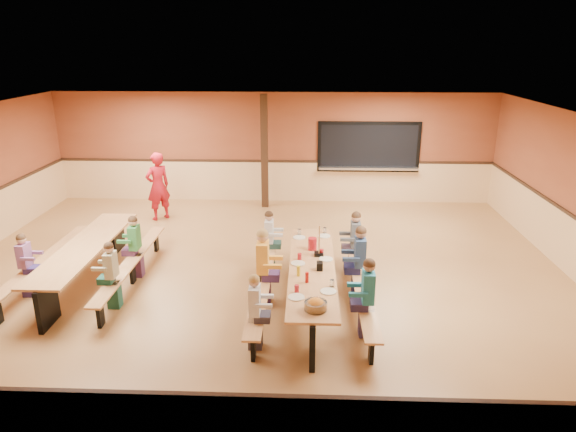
{
  "coord_description": "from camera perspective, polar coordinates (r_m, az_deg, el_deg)",
  "views": [
    {
      "loc": [
        0.95,
        -8.91,
        4.24
      ],
      "look_at": [
        0.59,
        0.21,
        1.15
      ],
      "focal_mm": 32.0,
      "sensor_mm": 36.0,
      "label": 1
    }
  ],
  "objects": [
    {
      "name": "ground",
      "position": [
        9.92,
        -3.46,
        -6.65
      ],
      "size": [
        12.0,
        12.0,
        0.0
      ],
      "primitive_type": "plane",
      "color": "olive",
      "rests_on": "ground"
    },
    {
      "name": "room_envelope",
      "position": [
        9.64,
        -3.54,
        -2.94
      ],
      "size": [
        12.04,
        10.04,
        3.02
      ],
      "color": "brown",
      "rests_on": "ground"
    },
    {
      "name": "kitchen_pass_through",
      "position": [
        14.24,
        8.95,
        7.34
      ],
      "size": [
        2.78,
        0.28,
        1.38
      ],
      "color": "black",
      "rests_on": "ground"
    },
    {
      "name": "structural_post",
      "position": [
        13.64,
        -2.63,
        7.1
      ],
      "size": [
        0.18,
        0.18,
        3.0
      ],
      "primitive_type": "cube",
      "color": "black",
      "rests_on": "ground"
    },
    {
      "name": "cafeteria_table_main",
      "position": [
        8.6,
        2.67,
        -6.92
      ],
      "size": [
        1.91,
        3.7,
        0.74
      ],
      "color": "#C1824C",
      "rests_on": "ground"
    },
    {
      "name": "cafeteria_table_second",
      "position": [
        10.16,
        -21.48,
        -4.12
      ],
      "size": [
        1.91,
        3.7,
        0.74
      ],
      "color": "#C1824C",
      "rests_on": "ground"
    },
    {
      "name": "seated_child_white_left",
      "position": [
        7.5,
        -3.7,
        -10.63
      ],
      "size": [
        0.34,
        0.28,
        1.15
      ],
      "primitive_type": null,
      "color": "silver",
      "rests_on": "ground"
    },
    {
      "name": "seated_adult_yellow",
      "position": [
        8.67,
        -2.8,
        -5.71
      ],
      "size": [
        0.42,
        0.35,
        1.32
      ],
      "primitive_type": null,
      "color": "#FFB33A",
      "rests_on": "ground"
    },
    {
      "name": "seated_child_grey_left",
      "position": [
        10.0,
        -2.1,
        -2.75
      ],
      "size": [
        0.35,
        0.29,
        1.17
      ],
      "primitive_type": null,
      "color": "silver",
      "rests_on": "ground"
    },
    {
      "name": "seated_child_teal_right",
      "position": [
        7.85,
        8.82,
        -9.02
      ],
      "size": [
        0.38,
        0.31,
        1.24
      ],
      "primitive_type": null,
      "color": "teal",
      "rests_on": "ground"
    },
    {
      "name": "seated_child_navy_right",
      "position": [
        9.0,
        7.95,
        -5.1
      ],
      "size": [
        0.4,
        0.33,
        1.27
      ],
      "primitive_type": null,
      "color": "navy",
      "rests_on": "ground"
    },
    {
      "name": "seated_child_char_right",
      "position": [
        9.85,
        7.46,
        -3.06
      ],
      "size": [
        0.38,
        0.31,
        1.23
      ],
      "primitive_type": null,
      "color": "#45494F",
      "rests_on": "ground"
    },
    {
      "name": "seated_child_purple_sec",
      "position": [
        10.03,
        -27.11,
        -4.93
      ],
      "size": [
        0.34,
        0.28,
        1.14
      ],
      "primitive_type": null,
      "color": "#845183",
      "rests_on": "ground"
    },
    {
      "name": "seated_child_green_sec",
      "position": [
        10.08,
        -16.59,
        -3.32
      ],
      "size": [
        0.36,
        0.29,
        1.19
      ],
      "primitive_type": null,
      "color": "#337D3E",
      "rests_on": "ground"
    },
    {
      "name": "seated_child_tan_sec",
      "position": [
        9.04,
        -18.97,
        -6.29
      ],
      "size": [
        0.34,
        0.28,
        1.15
      ],
      "primitive_type": null,
      "color": "tan",
      "rests_on": "ground"
    },
    {
      "name": "standing_woman",
      "position": [
        13.17,
        -14.25,
        3.23
      ],
      "size": [
        0.74,
        0.72,
        1.71
      ],
      "primitive_type": "imported",
      "rotation": [
        0.0,
        0.0,
        3.88
      ],
      "color": "#AF1420",
      "rests_on": "ground"
    },
    {
      "name": "punch_pitcher",
      "position": [
        9.14,
        2.73,
        -3.11
      ],
      "size": [
        0.16,
        0.16,
        0.22
      ],
      "primitive_type": "cylinder",
      "color": "#AE171F",
      "rests_on": "cafeteria_table_main"
    },
    {
      "name": "chip_bowl",
      "position": [
        7.18,
        3.1,
        -9.83
      ],
      "size": [
        0.32,
        0.32,
        0.15
      ],
      "primitive_type": null,
      "color": "orange",
      "rests_on": "cafeteria_table_main"
    },
    {
      "name": "napkin_dispenser",
      "position": [
        8.37,
        3.54,
        -5.57
      ],
      "size": [
        0.1,
        0.14,
        0.13
      ],
      "primitive_type": "cube",
      "color": "black",
      "rests_on": "cafeteria_table_main"
    },
    {
      "name": "condiment_mustard",
      "position": [
        8.14,
        1.16,
        -6.12
      ],
      "size": [
        0.06,
        0.06,
        0.17
      ],
      "primitive_type": "cylinder",
      "color": "yellow",
      "rests_on": "cafeteria_table_main"
    },
    {
      "name": "condiment_ketchup",
      "position": [
        7.93,
        2.12,
        -6.83
      ],
      "size": [
        0.06,
        0.06,
        0.17
      ],
      "primitive_type": "cylinder",
      "color": "#B2140F",
      "rests_on": "cafeteria_table_main"
    },
    {
      "name": "table_paddle",
      "position": [
        8.88,
        3.46,
        -3.59
      ],
      "size": [
        0.16,
        0.16,
        0.56
      ],
      "color": "black",
      "rests_on": "cafeteria_table_main"
    },
    {
      "name": "place_settings",
      "position": [
        8.48,
        2.7,
        -5.28
      ],
      "size": [
        0.65,
        3.3,
        0.11
      ],
      "primitive_type": null,
      "color": "beige",
      "rests_on": "cafeteria_table_main"
    }
  ]
}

